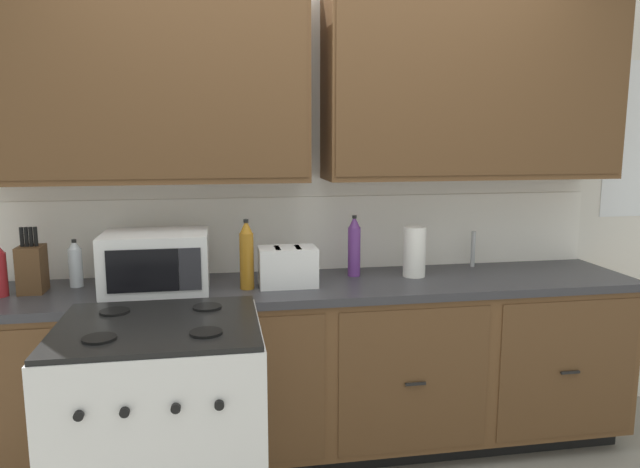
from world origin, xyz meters
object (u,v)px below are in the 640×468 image
Objects in this scene: microwave at (156,262)px; bottle_amber at (247,255)px; stove_range at (163,439)px; paper_towel_roll at (414,252)px; bottle_violet at (354,247)px; knife_block at (32,268)px; bottle_clear at (75,264)px; toaster at (288,266)px.

microwave is 0.42m from bottle_amber.
paper_towel_roll is at bearing 28.72° from stove_range.
bottle_amber reaches higher than bottle_violet.
knife_block is 0.19m from bottle_clear.
microwave is 1.29m from paper_towel_roll.
toaster is 1.02m from bottle_clear.
paper_towel_roll is 0.77× the size of bottle_amber.
bottle_violet is (0.37, 0.15, 0.06)m from toaster.
paper_towel_roll is at bearing 0.02° from knife_block.
paper_towel_roll reaches higher than stove_range.
toaster is 0.88× the size of bottle_violet.
toaster is (0.62, -0.00, -0.04)m from microwave.
stove_range is at bearing -59.05° from bottle_clear.
bottle_clear is (-1.01, 0.16, 0.02)m from toaster.
toaster is 1.08× the size of paper_towel_roll.
stove_range is 1.07m from knife_block.
paper_towel_roll is at bearing -12.24° from bottle_violet.
microwave is 1.55× the size of knife_block.
knife_block is 0.92× the size of bottle_amber.
toaster is 0.90× the size of knife_block.
knife_block reaches higher than paper_towel_roll.
microwave is 0.62m from toaster.
bottle_clear is (0.17, 0.08, -0.00)m from knife_block.
bottle_amber reaches higher than toaster.
bottle_clear is at bearing 179.53° from bottle_violet.
bottle_clear is (-0.39, 0.16, -0.03)m from microwave.
bottle_amber reaches higher than paper_towel_roll.
microwave is 1.71× the size of toaster.
bottle_clear is at bearing 24.08° from knife_block.
bottle_clear is at bearing 158.39° from microwave.
bottle_violet is (1.38, -0.01, 0.04)m from bottle_clear.
toaster is at bearing -8.94° from bottle_clear.
bottle_violet reaches higher than paper_towel_roll.
microwave is 0.99m from bottle_violet.
stove_range is 3.65× the size of paper_towel_roll.
knife_block is at bearing -179.98° from paper_towel_roll.
bottle_amber is at bearing -3.80° from microwave.
bottle_clear is 1.38m from bottle_violet.
toaster is at bearing 7.09° from bottle_amber.
paper_towel_roll is 1.12× the size of bottle_clear.
stove_range is 3.06× the size of knife_block.
bottle_amber is (0.42, -0.03, 0.02)m from microwave.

